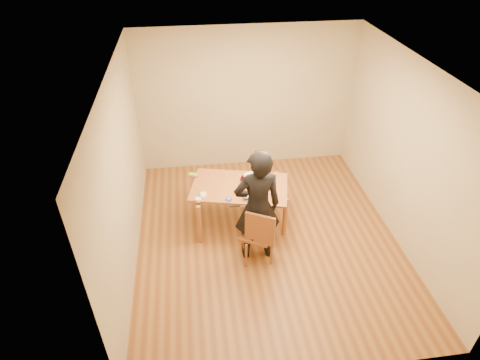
{
  "coord_description": "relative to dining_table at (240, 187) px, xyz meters",
  "views": [
    {
      "loc": [
        -1.04,
        -4.56,
        4.38
      ],
      "look_at": [
        -0.38,
        0.35,
        0.9
      ],
      "focal_mm": 30.0,
      "sensor_mm": 36.0,
      "label": 1
    }
  ],
  "objects": [
    {
      "name": "dining_chair",
      "position": [
        0.15,
        -0.78,
        -0.28
      ],
      "size": [
        0.58,
        0.58,
        0.04
      ],
      "primitive_type": "cube",
      "rotation": [
        0.0,
        0.0,
        -0.48
      ],
      "color": "brown",
      "rests_on": "floor"
    },
    {
      "name": "frosting_dollop",
      "position": [
        -0.2,
        -0.32,
        0.04
      ],
      "size": [
        0.04,
        0.04,
        0.02
      ],
      "primitive_type": "ellipsoid",
      "color": "white",
      "rests_on": "frosting_lid"
    },
    {
      "name": "ramekin_multi",
      "position": [
        -0.57,
        -0.2,
        0.04
      ],
      "size": [
        0.07,
        0.07,
        0.04
      ],
      "primitive_type": "cylinder",
      "color": "white",
      "rests_on": "dining_table"
    },
    {
      "name": "dining_table",
      "position": [
        0.0,
        0.0,
        0.0
      ],
      "size": [
        1.63,
        1.19,
        0.04
      ],
      "primitive_type": "cube",
      "rotation": [
        0.0,
        0.0,
        -0.24
      ],
      "color": "brown",
      "rests_on": "floor"
    },
    {
      "name": "frosting_lid",
      "position": [
        -0.2,
        -0.32,
        0.02
      ],
      "size": [
        0.1,
        0.1,
        0.01
      ],
      "primitive_type": "cylinder",
      "color": "#1938A5",
      "rests_on": "dining_table"
    },
    {
      "name": "frosting_tub",
      "position": [
        0.05,
        -0.35,
        0.06
      ],
      "size": [
        0.09,
        0.09,
        0.08
      ],
      "primitive_type": "cylinder",
      "color": "white",
      "rests_on": "dining_table"
    },
    {
      "name": "candy_box_green",
      "position": [
        -0.7,
        0.37,
        0.05
      ],
      "size": [
        0.16,
        0.11,
        0.02
      ],
      "primitive_type": "cube",
      "rotation": [
        0.0,
        0.0,
        -0.34
      ],
      "color": "green",
      "rests_on": "candy_box_pink"
    },
    {
      "name": "cake_plate",
      "position": [
        0.19,
        0.14,
        0.03
      ],
      "size": [
        0.31,
        0.31,
        0.02
      ],
      "primitive_type": "cylinder",
      "color": "red",
      "rests_on": "dining_table"
    },
    {
      "name": "room_shell",
      "position": [
        0.38,
        -0.06,
        0.62
      ],
      "size": [
        4.0,
        4.5,
        2.7
      ],
      "color": "brown",
      "rests_on": "ground"
    },
    {
      "name": "cake",
      "position": [
        0.19,
        0.14,
        0.07
      ],
      "size": [
        0.21,
        0.21,
        0.07
      ],
      "primitive_type": "cylinder",
      "color": "white",
      "rests_on": "cake_plate"
    },
    {
      "name": "candy_box_pink",
      "position": [
        -0.69,
        0.37,
        0.03
      ],
      "size": [
        0.16,
        0.11,
        0.02
      ],
      "primitive_type": "cube",
      "rotation": [
        0.0,
        0.0,
        -0.27
      ],
      "color": "#C52E78",
      "rests_on": "dining_table"
    },
    {
      "name": "ramekin_yellow",
      "position": [
        -0.57,
        -0.17,
        0.04
      ],
      "size": [
        0.09,
        0.09,
        0.04
      ],
      "primitive_type": "cylinder",
      "color": "white",
      "rests_on": "dining_table"
    },
    {
      "name": "ramekin_green",
      "position": [
        -0.65,
        -0.28,
        0.04
      ],
      "size": [
        0.09,
        0.09,
        0.04
      ],
      "primitive_type": "cylinder",
      "color": "white",
      "rests_on": "dining_table"
    },
    {
      "name": "spatula",
      "position": [
        -0.14,
        -0.49,
        0.02
      ],
      "size": [
        0.16,
        0.02,
        0.01
      ],
      "primitive_type": "cube",
      "rotation": [
        0.0,
        0.0,
        -0.03
      ],
      "color": "black",
      "rests_on": "dining_table"
    },
    {
      "name": "person",
      "position": [
        0.15,
        -0.73,
        0.17
      ],
      "size": [
        0.67,
        0.45,
        1.81
      ],
      "primitive_type": "imported",
      "rotation": [
        0.0,
        0.0,
        3.17
      ],
      "color": "black",
      "rests_on": "floor"
    },
    {
      "name": "frosting_dome",
      "position": [
        0.19,
        0.14,
        0.12
      ],
      "size": [
        0.2,
        0.2,
        0.03
      ],
      "primitive_type": "ellipsoid",
      "color": "white",
      "rests_on": "cake"
    }
  ]
}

